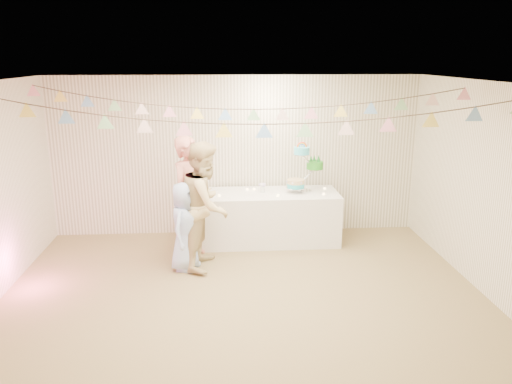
{
  "coord_description": "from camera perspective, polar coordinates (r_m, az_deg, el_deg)",
  "views": [
    {
      "loc": [
        -0.25,
        -5.54,
        2.89
      ],
      "look_at": [
        0.2,
        0.8,
        1.15
      ],
      "focal_mm": 35.0,
      "sensor_mm": 36.0,
      "label": 1
    }
  ],
  "objects": [
    {
      "name": "floor",
      "position": [
        6.25,
        -1.34,
        -12.23
      ],
      "size": [
        6.0,
        6.0,
        0.0
      ],
      "primitive_type": "plane",
      "color": "olive",
      "rests_on": "ground"
    },
    {
      "name": "ceiling",
      "position": [
        5.55,
        -1.51,
        12.32
      ],
      "size": [
        6.0,
        6.0,
        0.0
      ],
      "primitive_type": "plane",
      "color": "white",
      "rests_on": "ground"
    },
    {
      "name": "back_wall",
      "position": [
        8.2,
        -2.24,
        4.12
      ],
      "size": [
        6.0,
        6.0,
        0.0
      ],
      "primitive_type": "plane",
      "color": "white",
      "rests_on": "ground"
    },
    {
      "name": "front_wall",
      "position": [
        3.44,
        0.57,
        -12.23
      ],
      "size": [
        6.0,
        6.0,
        0.0
      ],
      "primitive_type": "plane",
      "color": "white",
      "rests_on": "ground"
    },
    {
      "name": "right_wall",
      "position": [
        6.61,
        25.52,
        -0.12
      ],
      "size": [
        5.0,
        5.0,
        0.0
      ],
      "primitive_type": "plane",
      "color": "white",
      "rests_on": "ground"
    },
    {
      "name": "table",
      "position": [
        7.97,
        1.59,
        -2.88
      ],
      "size": [
        2.15,
        0.86,
        0.81
      ],
      "primitive_type": "cube",
      "color": "white",
      "rests_on": "floor"
    },
    {
      "name": "cake_stand",
      "position": [
        7.89,
        5.58,
        2.29
      ],
      "size": [
        0.66,
        0.39,
        0.74
      ],
      "primitive_type": null,
      "color": "silver",
      "rests_on": "table"
    },
    {
      "name": "cake_bottom",
      "position": [
        7.88,
        4.52,
        0.16
      ],
      "size": [
        0.31,
        0.31,
        0.15
      ],
      "primitive_type": null,
      "color": "#2BC0CB",
      "rests_on": "cake_stand"
    },
    {
      "name": "cake_middle",
      "position": [
        8.01,
        6.74,
        2.35
      ],
      "size": [
        0.27,
        0.27,
        0.22
      ],
      "primitive_type": null,
      "color": "#258E1F",
      "rests_on": "cake_stand"
    },
    {
      "name": "cake_top_tier",
      "position": [
        7.8,
        5.22,
        4.06
      ],
      "size": [
        0.25,
        0.25,
        0.19
      ],
      "primitive_type": null,
      "color": "#46C8DD",
      "rests_on": "cake_stand"
    },
    {
      "name": "platter",
      "position": [
        7.78,
        -2.52,
        -0.59
      ],
      "size": [
        0.33,
        0.33,
        0.02
      ],
      "primitive_type": "cylinder",
      "color": "white",
      "rests_on": "table"
    },
    {
      "name": "posy",
      "position": [
        7.88,
        0.74,
        0.12
      ],
      "size": [
        0.13,
        0.13,
        0.15
      ],
      "primitive_type": null,
      "color": "white",
      "rests_on": "table"
    },
    {
      "name": "person_adult_a",
      "position": [
        7.32,
        -7.55,
        -0.6
      ],
      "size": [
        0.73,
        0.78,
        1.8
      ],
      "primitive_type": "imported",
      "rotation": [
        0.0,
        0.0,
        0.97
      ],
      "color": "tan",
      "rests_on": "floor"
    },
    {
      "name": "person_adult_b",
      "position": [
        6.94,
        -5.79,
        -1.5
      ],
      "size": [
        0.83,
        0.98,
        1.78
      ],
      "primitive_type": "imported",
      "rotation": [
        0.0,
        0.0,
        1.37
      ],
      "color": "#D7BB84",
      "rests_on": "floor"
    },
    {
      "name": "person_child",
      "position": [
        6.94,
        -8.15,
        -3.9
      ],
      "size": [
        0.58,
        0.71,
        1.25
      ],
      "primitive_type": "imported",
      "rotation": [
        0.0,
        0.0,
        1.22
      ],
      "color": "#A8BEEE",
      "rests_on": "floor"
    },
    {
      "name": "bunting_back",
      "position": [
        6.66,
        -1.93,
        10.66
      ],
      "size": [
        5.6,
        1.1,
        0.4
      ],
      "primitive_type": null,
      "color": "pink",
      "rests_on": "ceiling"
    },
    {
      "name": "bunting_front",
      "position": [
        5.37,
        -1.39,
        9.23
      ],
      "size": [
        5.6,
        0.9,
        0.36
      ],
      "primitive_type": null,
      "color": "#72A5E5",
      "rests_on": "ceiling"
    },
    {
      "name": "tealight_0",
      "position": [
        7.67,
        -4.24,
        -0.38
      ],
      "size": [
        0.04,
        0.04,
        0.03
      ],
      "primitive_type": "cylinder",
      "color": "#FFD88C",
      "rests_on": "table"
    },
    {
      "name": "tealight_1",
      "position": [
        7.99,
        -1.01,
        0.31
      ],
      "size": [
        0.04,
        0.04,
        0.03
      ],
      "primitive_type": "cylinder",
      "color": "#FFD88C",
      "rests_on": "table"
    },
    {
      "name": "tealight_2",
      "position": [
        7.65,
        2.52,
        -0.4
      ],
      "size": [
        0.04,
        0.04,
        0.03
      ],
      "primitive_type": "cylinder",
      "color": "#FFD88C",
      "rests_on": "table"
    },
    {
      "name": "tealight_3",
      "position": [
        8.1,
        3.93,
        0.48
      ],
      "size": [
        0.04,
        0.04,
        0.03
      ],
      "primitive_type": "cylinder",
      "color": "#FFD88C",
      "rests_on": "table"
    },
    {
      "name": "tealight_4",
      "position": [
        7.8,
        7.75,
        -0.21
      ],
      "size": [
        0.04,
        0.04,
        0.03
      ],
      "primitive_type": "cylinder",
      "color": "#FFD88C",
      "rests_on": "table"
    },
    {
      "name": "tealight_5",
      "position": [
        8.13,
        7.84,
        0.42
      ],
      "size": [
        0.04,
        0.04,
        0.03
      ],
      "primitive_type": "cylinder",
      "color": "#FFD88C",
      "rests_on": "table"
    },
    {
      "name": "tealight_6",
      "position": [
        8.01,
        -0.21,
        0.34
      ],
      "size": [
        0.04,
        0.04,
        0.03
      ],
      "primitive_type": "cylinder",
      "color": "#FFD88C",
      "rests_on": "table"
    }
  ]
}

